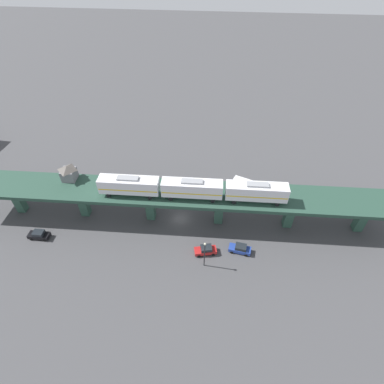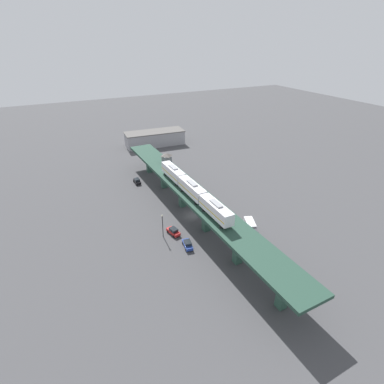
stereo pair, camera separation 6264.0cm
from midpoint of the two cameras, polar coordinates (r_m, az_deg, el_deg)
ground_plane at (r=73.51m, az=-27.57°, el=-5.49°), size 400.00×400.00×0.00m
elevated_viaduct at (r=68.91m, az=-29.27°, el=-1.58°), size 10.59×92.17×8.17m
subway_train at (r=64.47m, az=-28.96°, el=-0.23°), size 3.72×37.26×4.45m
signal_hut at (r=84.03m, az=-43.25°, el=2.14°), size 3.30×3.30×3.40m
street_car_black at (r=88.01m, az=-46.42°, el=-6.52°), size 1.96×4.40×1.89m
street_car_red at (r=65.33m, az=-26.38°, el=-11.16°), size 2.74×4.69×1.89m
street_car_blue at (r=62.79m, az=-20.49°, el=-11.41°), size 2.48×4.63×1.89m
delivery_truck at (r=72.48m, az=-14.31°, el=0.26°), size 4.77×7.52×3.20m
street_lamp at (r=61.69m, az=-28.53°, el=-11.51°), size 0.44×0.44×6.94m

